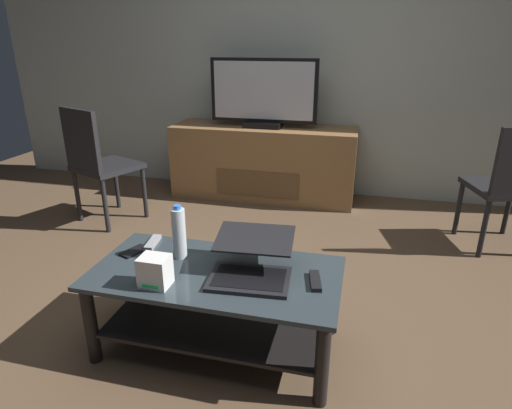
% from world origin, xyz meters
% --- Properties ---
extents(ground_plane, '(7.68, 7.68, 0.00)m').
position_xyz_m(ground_plane, '(0.00, 0.00, 0.00)').
color(ground_plane, brown).
extents(back_wall, '(6.40, 0.12, 2.80)m').
position_xyz_m(back_wall, '(0.00, 2.24, 1.40)').
color(back_wall, '#A8B2A8').
rests_on(back_wall, ground).
extents(coffee_table, '(1.15, 0.58, 0.42)m').
position_xyz_m(coffee_table, '(-0.11, -0.25, 0.29)').
color(coffee_table, '#2D383D').
rests_on(coffee_table, ground).
extents(media_cabinet, '(1.69, 0.51, 0.67)m').
position_xyz_m(media_cabinet, '(-0.39, 1.92, 0.34)').
color(media_cabinet, olive).
rests_on(media_cabinet, ground).
extents(television, '(0.96, 0.20, 0.60)m').
position_xyz_m(television, '(-0.39, 1.90, 0.96)').
color(television, black).
rests_on(television, media_cabinet).
extents(dining_chair, '(0.54, 0.54, 0.91)m').
position_xyz_m(dining_chair, '(1.50, 1.23, 0.51)').
color(dining_chair, black).
rests_on(dining_chair, ground).
extents(side_chair, '(0.58, 0.58, 0.94)m').
position_xyz_m(side_chair, '(-1.52, 0.98, 0.53)').
color(side_chair, black).
rests_on(side_chair, ground).
extents(laptop, '(0.39, 0.42, 0.16)m').
position_xyz_m(laptop, '(0.06, -0.24, 0.48)').
color(laptop, black).
rests_on(laptop, coffee_table).
extents(router_box, '(0.13, 0.11, 0.14)m').
position_xyz_m(router_box, '(-0.32, -0.43, 0.49)').
color(router_box, white).
rests_on(router_box, coffee_table).
extents(water_bottle_near, '(0.07, 0.07, 0.27)m').
position_xyz_m(water_bottle_near, '(-0.32, -0.16, 0.55)').
color(water_bottle_near, silver).
rests_on(water_bottle_near, coffee_table).
extents(cell_phone, '(0.12, 0.16, 0.01)m').
position_xyz_m(cell_phone, '(-0.57, -0.17, 0.42)').
color(cell_phone, black).
rests_on(cell_phone, coffee_table).
extents(tv_remote, '(0.07, 0.17, 0.02)m').
position_xyz_m(tv_remote, '(0.35, -0.24, 0.43)').
color(tv_remote, black).
rests_on(tv_remote, coffee_table).
extents(soundbar_remote, '(0.07, 0.16, 0.02)m').
position_xyz_m(soundbar_remote, '(-0.52, -0.07, 0.43)').
color(soundbar_remote, '#99999E').
rests_on(soundbar_remote, coffee_table).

